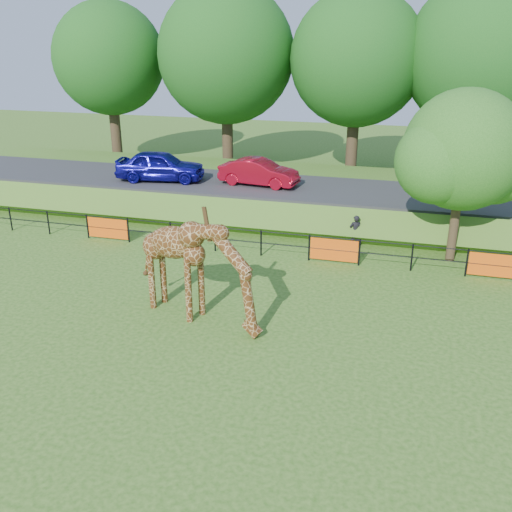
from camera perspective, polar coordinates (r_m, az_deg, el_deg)
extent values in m
plane|color=#2D5A16|center=(16.74, -6.71, -9.69)|extent=(90.00, 90.00, 0.00)
cube|color=#2D5A16|center=(30.30, 4.21, 6.24)|extent=(40.00, 9.00, 1.30)
cube|color=#313033|center=(28.69, 3.64, 6.84)|extent=(40.00, 5.00, 0.12)
imported|color=#1914A7|center=(30.07, -9.54, 8.90)|extent=(4.74, 2.50, 1.54)
imported|color=#AB0C1F|center=(28.75, 0.29, 8.38)|extent=(4.12, 1.87, 1.31)
imported|color=black|center=(24.56, 9.90, 2.42)|extent=(0.61, 0.51, 1.43)
cylinder|color=#382919|center=(23.91, 19.23, 3.22)|extent=(0.36, 0.36, 3.20)
sphere|color=#26621B|center=(23.22, 20.10, 9.93)|extent=(4.60, 4.60, 4.60)
sphere|color=#26621B|center=(24.10, 22.61, 8.85)|extent=(3.45, 3.45, 3.45)
sphere|color=#26621B|center=(22.56, 17.75, 9.00)|extent=(3.22, 3.22, 3.22)
cylinder|color=#382919|center=(40.75, -13.88, 12.32)|extent=(0.70, 0.70, 5.00)
sphere|color=#165518|center=(40.32, -14.47, 18.60)|extent=(7.20, 7.20, 7.20)
cylinder|color=#382919|center=(37.55, -2.87, 12.16)|extent=(0.70, 0.70, 5.00)
sphere|color=#165518|center=(37.07, -3.02, 19.51)|extent=(8.40, 8.40, 8.40)
cylinder|color=#382919|center=(35.89, 9.61, 11.45)|extent=(0.70, 0.70, 5.00)
sphere|color=#165518|center=(35.39, 10.10, 18.86)|extent=(7.80, 7.80, 7.80)
cylinder|color=#382919|center=(35.86, 20.96, 10.33)|extent=(0.70, 0.70, 5.00)
sphere|color=#165518|center=(35.35, 22.06, 18.14)|extent=(8.80, 8.80, 8.80)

